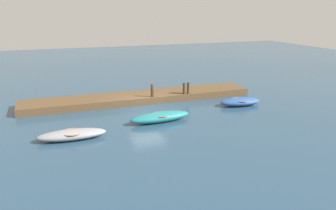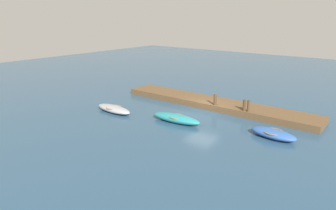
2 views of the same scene
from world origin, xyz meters
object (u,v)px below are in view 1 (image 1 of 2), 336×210
Objects in this scene: mooring_post_west at (188,88)px; mooring_post_mid_east at (152,90)px; mooring_post_mid_west at (184,88)px; rowboat_teal at (160,117)px; rowboat_grey at (72,135)px; rowboat_blue at (240,102)px.

mooring_post_west is 0.92× the size of mooring_post_mid_east.
mooring_post_mid_west is at bearing 0.00° from mooring_post_west.
mooring_post_west is at bearing 180.00° from mooring_post_mid_west.
mooring_post_mid_east reaches higher than mooring_post_mid_west.
rowboat_teal is at bearing 78.50° from mooring_post_mid_east.
mooring_post_mid_east is (-6.54, -5.55, 0.75)m from rowboat_grey.
mooring_post_west is (-9.54, -5.55, 0.71)m from rowboat_grey.
mooring_post_mid_west is (0.36, 0.00, -0.01)m from mooring_post_west.
mooring_post_west is (3.03, -2.83, 0.70)m from rowboat_blue.
rowboat_grey is at bearing 40.30° from mooring_post_mid_east.
mooring_post_mid_west is (-3.52, -4.35, 0.67)m from rowboat_teal.
mooring_post_mid_east is (6.03, -2.83, 0.73)m from rowboat_blue.
rowboat_blue is at bearing -165.51° from rowboat_grey.
mooring_post_west is (-3.88, -4.35, 0.68)m from rowboat_teal.
rowboat_teal is 4.51× the size of mooring_post_west.
mooring_post_mid_west is at bearing -133.22° from rowboat_teal.
mooring_post_mid_east reaches higher than mooring_post_west.
rowboat_blue is 3.27× the size of mooring_post_mid_east.
mooring_post_mid_west reaches higher than rowboat_teal.
rowboat_teal reaches higher than rowboat_grey.
rowboat_grey is 10.75m from mooring_post_mid_west.
mooring_post_mid_west is (-9.18, -5.55, 0.70)m from rowboat_grey.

